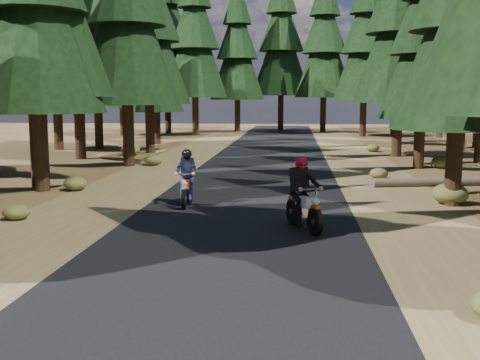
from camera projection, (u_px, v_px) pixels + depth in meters
The scene contains 9 objects.
ground at pixel (234, 236), 13.97m from camera, with size 120.00×120.00×0.00m, color #4C391B.
road at pixel (250, 199), 18.90m from camera, with size 6.00×100.00×0.01m, color black.
shoulder_l at pixel (107, 197), 19.31m from camera, with size 3.20×100.00×0.01m, color brown.
shoulder_r at pixel (399, 202), 18.49m from camera, with size 3.20×100.00×0.01m, color brown.
pine_forest at pixel (271, 13), 33.66m from camera, with size 34.59×55.08×16.32m.
log_near at pixel (443, 182), 21.79m from camera, with size 0.32×0.32×5.24m, color #4C4233.
understory_shrubs at pixel (285, 185), 20.14m from camera, with size 16.78×31.85×0.64m.
rider_lead at pixel (304, 206), 14.47m from camera, with size 1.34×2.06×1.78m.
rider_follow at pixel (187, 187), 17.76m from camera, with size 0.67×1.89×1.66m.
Camera 1 is at (1.37, -13.60, 3.18)m, focal length 45.00 mm.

